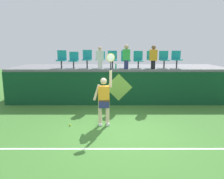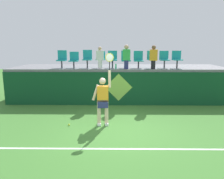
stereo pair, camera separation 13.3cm
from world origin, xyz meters
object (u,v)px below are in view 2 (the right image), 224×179
at_px(stadium_chair_0, 62,58).
at_px(stadium_chair_7, 152,58).
at_px(water_bottle, 116,67).
at_px(stadium_chair_3, 101,58).
at_px(stadium_chair_9, 177,58).
at_px(spectator_0, 100,58).
at_px(stadium_chair_8, 164,58).
at_px(stadium_chair_1, 74,59).
at_px(stadium_chair_5, 126,59).
at_px(tennis_player, 103,99).
at_px(stadium_chair_2, 87,58).
at_px(tennis_ball, 69,125).
at_px(stadium_chair_6, 138,59).
at_px(spectator_1, 126,56).
at_px(stadium_chair_4, 113,58).
at_px(spectator_2, 153,57).

height_order(stadium_chair_0, stadium_chair_7, stadium_chair_0).
bearing_deg(water_bottle, stadium_chair_7, 16.19).
bearing_deg(stadium_chair_3, stadium_chair_9, 0.07).
bearing_deg(spectator_0, stadium_chair_8, 7.59).
relative_size(stadium_chair_1, stadium_chair_5, 0.93).
bearing_deg(stadium_chair_5, stadium_chair_8, -0.18).
xyz_separation_m(stadium_chair_0, stadium_chair_8, (4.95, -0.01, 0.00)).
xyz_separation_m(tennis_player, spectator_0, (-0.28, 3.00, 1.26)).
relative_size(stadium_chair_2, stadium_chair_7, 1.05).
height_order(water_bottle, stadium_chair_2, stadium_chair_2).
distance_m(tennis_player, spectator_0, 3.26).
relative_size(stadium_chair_5, spectator_0, 0.82).
height_order(tennis_ball, stadium_chair_0, stadium_chair_0).
xyz_separation_m(stadium_chair_0, stadium_chair_9, (5.56, -0.01, 0.01)).
xyz_separation_m(stadium_chair_9, spectator_0, (-3.68, -0.41, 0.05)).
xyz_separation_m(stadium_chair_6, spectator_0, (-1.83, -0.41, 0.08)).
distance_m(stadium_chair_5, spectator_1, 0.44).
relative_size(stadium_chair_1, stadium_chair_8, 0.95).
relative_size(stadium_chair_4, stadium_chair_5, 0.99).
bearing_deg(tennis_player, water_bottle, 81.04).
distance_m(stadium_chair_1, stadium_chair_9, 4.97).
bearing_deg(stadium_chair_1, stadium_chair_2, 0.18).
relative_size(stadium_chair_5, spectator_1, 0.75).
bearing_deg(stadium_chair_9, stadium_chair_8, 179.96).
distance_m(stadium_chair_2, spectator_2, 3.15).
bearing_deg(stadium_chair_8, stadium_chair_4, 179.96).
bearing_deg(stadium_chair_6, stadium_chair_7, -0.63).
xyz_separation_m(water_bottle, spectator_2, (1.74, 0.08, 0.45)).
bearing_deg(stadium_chair_4, stadium_chair_5, 0.38).
bearing_deg(stadium_chair_5, stadium_chair_2, -179.94).
distance_m(stadium_chair_1, spectator_2, 3.80).
distance_m(stadium_chair_1, stadium_chair_8, 4.36).
relative_size(stadium_chair_8, spectator_0, 0.81).
relative_size(tennis_player, tennis_ball, 37.72).
relative_size(tennis_player, stadium_chair_9, 2.99).
height_order(stadium_chair_2, stadium_chair_5, stadium_chair_2).
xyz_separation_m(tennis_ball, stadium_chair_3, (0.90, 3.48, 2.11)).
distance_m(water_bottle, spectator_1, 0.68).
height_order(stadium_chair_3, stadium_chair_4, stadium_chair_4).
height_order(stadium_chair_6, spectator_1, spectator_1).
xyz_separation_m(stadium_chair_1, spectator_2, (3.77, -0.43, 0.14)).
relative_size(stadium_chair_8, spectator_2, 0.76).
distance_m(stadium_chair_0, stadium_chair_3, 1.88).
height_order(stadium_chair_2, spectator_0, spectator_0).
distance_m(stadium_chair_8, spectator_0, 3.10).
bearing_deg(water_bottle, tennis_player, -98.96).
bearing_deg(stadium_chair_1, stadium_chair_4, -0.00).
xyz_separation_m(stadium_chair_4, stadium_chair_8, (2.49, -0.00, 0.00)).
bearing_deg(stadium_chair_5, stadium_chair_9, -0.15).
bearing_deg(tennis_ball, stadium_chair_0, 105.62).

